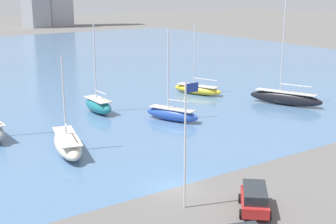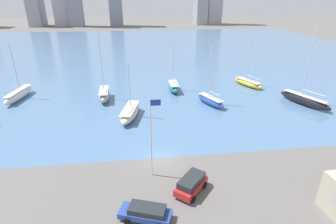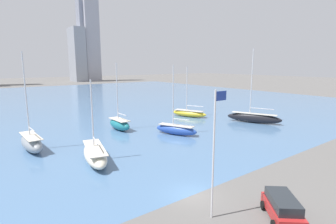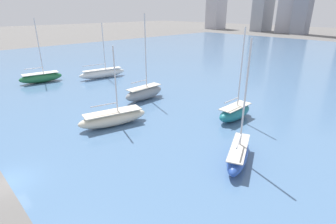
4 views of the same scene
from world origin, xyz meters
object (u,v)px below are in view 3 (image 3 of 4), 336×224
Objects in this scene: sailboat_cream at (95,154)px; parked_suv_red at (282,207)px; flag_pole at (214,150)px; sailboat_black at (254,118)px; sailboat_yellow at (189,113)px; sailboat_gray at (31,142)px; sailboat_teal at (119,124)px; sailboat_blue at (176,129)px.

parked_suv_red is at bearing -57.92° from sailboat_cream.
flag_pole is 0.67× the size of sailboat_black.
sailboat_yellow is at bearing 99.64° from parked_suv_red.
flag_pole is 0.74× the size of sailboat_gray.
sailboat_gray reaches higher than parked_suv_red.
parked_suv_red is (-21.18, -35.01, 0.20)m from sailboat_yellow.
sailboat_teal is at bearing 10.42° from sailboat_gray.
flag_pole is at bearing -75.17° from sailboat_gray.
sailboat_gray is (-5.44, 9.49, 0.18)m from sailboat_cream.
sailboat_yellow is at bearing 4.26° from sailboat_teal.
sailboat_cream is 2.18× the size of parked_suv_red.
sailboat_black is (34.56, 1.79, 0.09)m from sailboat_cream.
sailboat_yellow is (25.28, 31.56, -4.68)m from flag_pole.
flag_pole is 1.00× the size of sailboat_cream.
sailboat_blue is at bearing -16.79° from sailboat_gray.
sailboat_teal is at bearing 161.54° from sailboat_yellow.
sailboat_teal is 16.29m from sailboat_cream.
sailboat_black reaches higher than sailboat_yellow.
flag_pole is 40.70m from sailboat_yellow.
sailboat_teal is 15.62m from sailboat_gray.
sailboat_blue is (13.09, 21.02, -4.57)m from flag_pole.
sailboat_yellow reaches higher than flag_pole.
sailboat_gray is at bearing 141.04° from sailboat_blue.
sailboat_teal is 27.22m from sailboat_black.
sailboat_cream is at bearing 159.14° from sailboat_black.
sailboat_blue reaches higher than flag_pole.
sailboat_gray is 0.91× the size of sailboat_black.
sailboat_teal reaches higher than sailboat_blue.
sailboat_cream is 10.94m from sailboat_gray.
sailboat_teal is at bearing 126.05° from parked_suv_red.
sailboat_gray reaches higher than sailboat_cream.
parked_suv_red is (-27.57, -22.16, -0.06)m from sailboat_black.
sailboat_black is (40.00, -7.70, -0.09)m from sailboat_gray.
flag_pole is at bearing -179.33° from parked_suv_red.
sailboat_gray is at bearing 132.97° from sailboat_cream.
sailboat_gray reaches higher than sailboat_teal.
sailboat_yellow is at bearing 15.99° from sailboat_blue.
parked_suv_red is at bearing -40.14° from flag_pole.
sailboat_cream is 21.54m from parked_suv_red.
flag_pole is at bearing -152.16° from sailboat_yellow.
sailboat_yellow is 0.76× the size of sailboat_black.
sailboat_cream is (-9.77, -13.03, -0.07)m from sailboat_teal.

